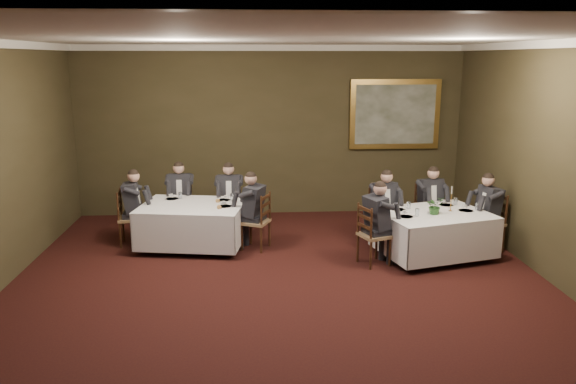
{
  "coord_description": "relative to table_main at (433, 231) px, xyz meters",
  "views": [
    {
      "loc": [
        -0.39,
        -6.64,
        3.25
      ],
      "look_at": [
        0.18,
        2.08,
        1.15
      ],
      "focal_mm": 35.0,
      "sensor_mm": 36.0,
      "label": 1
    }
  ],
  "objects": [
    {
      "name": "painting",
      "position": [
        -0.0,
        2.86,
        1.65
      ],
      "size": [
        1.89,
        0.09,
        1.44
      ],
      "color": "#BA9144",
      "rests_on": "back_wall"
    },
    {
      "name": "table_main",
      "position": [
        0.0,
        0.0,
        0.0
      ],
      "size": [
        2.03,
        1.73,
        0.67
      ],
      "rotation": [
        0.0,
        0.0,
        0.26
      ],
      "color": "black",
      "rests_on": "ground"
    },
    {
      "name": "diner_main_backright",
      "position": [
        0.23,
        0.98,
        0.06
      ],
      "size": [
        0.48,
        0.54,
        1.35
      ],
      "rotation": [
        0.0,
        0.0,
        3.32
      ],
      "color": "black",
      "rests_on": "chair_main_backright"
    },
    {
      "name": "candlestick",
      "position": [
        0.3,
        0.09,
        0.47
      ],
      "size": [
        0.06,
        0.06,
        0.43
      ],
      "color": "#BE833A",
      "rests_on": "table_main"
    },
    {
      "name": "ceiling",
      "position": [
        -2.6,
        -2.08,
        3.05
      ],
      "size": [
        8.0,
        10.0,
        0.1
      ],
      "primitive_type": "cube",
      "color": "silver",
      "rests_on": "back_wall"
    },
    {
      "name": "chair_sec_endleft",
      "position": [
        -5.14,
        0.96,
        -0.17
      ],
      "size": [
        0.46,
        0.48,
        1.0
      ],
      "rotation": [
        0.0,
        0.0,
        -1.48
      ],
      "color": "olive",
      "rests_on": "ground"
    },
    {
      "name": "place_setting_table_second",
      "position": [
        -4.39,
        1.25,
        0.35
      ],
      "size": [
        0.33,
        0.31,
        0.14
      ],
      "color": "white",
      "rests_on": "table_second"
    },
    {
      "name": "diner_main_endright",
      "position": [
        1.06,
        0.28,
        0.06
      ],
      "size": [
        0.55,
        0.49,
        1.35
      ],
      "rotation": [
        0.0,
        0.0,
        1.78
      ],
      "color": "black",
      "rests_on": "chair_main_endright"
    },
    {
      "name": "crown_molding",
      "position": [
        -2.6,
        -2.08,
        2.99
      ],
      "size": [
        8.0,
        10.0,
        0.12
      ],
      "color": "white",
      "rests_on": "back_wall"
    },
    {
      "name": "back_wall",
      "position": [
        -2.6,
        2.92,
        1.3
      ],
      "size": [
        8.0,
        0.1,
        3.5
      ],
      "primitive_type": "cube",
      "color": "#37311B",
      "rests_on": "ground"
    },
    {
      "name": "ground",
      "position": [
        -2.6,
        -2.08,
        -0.45
      ],
      "size": [
        10.0,
        10.0,
        0.0
      ],
      "primitive_type": "plane",
      "color": "black",
      "rests_on": "ground"
    },
    {
      "name": "chair_sec_backleft",
      "position": [
        -4.36,
        1.76,
        -0.17
      ],
      "size": [
        0.45,
        0.43,
        1.0
      ],
      "rotation": [
        0.0,
        0.0,
        3.16
      ],
      "color": "olive",
      "rests_on": "ground"
    },
    {
      "name": "chair_main_backleft",
      "position": [
        -0.68,
        0.75,
        -0.17
      ],
      "size": [
        0.52,
        0.51,
        1.0
      ],
      "rotation": [
        0.0,
        0.0,
        3.37
      ],
      "color": "olive",
      "rests_on": "ground"
    },
    {
      "name": "centerpiece",
      "position": [
        -0.03,
        -0.08,
        0.47
      ],
      "size": [
        0.34,
        0.32,
        0.31
      ],
      "primitive_type": "imported",
      "rotation": [
        0.0,
        0.0,
        0.36
      ],
      "color": "#2D5926",
      "rests_on": "table_main"
    },
    {
      "name": "table_second",
      "position": [
        -4.04,
        0.78,
        0.0
      ],
      "size": [
        1.97,
        1.62,
        0.67
      ],
      "rotation": [
        0.0,
        0.0,
        -0.16
      ],
      "color": "black",
      "rests_on": "ground"
    },
    {
      "name": "place_setting_table_main",
      "position": [
        -0.49,
        0.26,
        0.35
      ],
      "size": [
        0.33,
        0.31,
        0.14
      ],
      "color": "white",
      "rests_on": "table_main"
    },
    {
      "name": "diner_main_endleft",
      "position": [
        -1.06,
        -0.28,
        0.06
      ],
      "size": [
        0.59,
        0.55,
        1.35
      ],
      "rotation": [
        0.0,
        0.0,
        -1.2
      ],
      "color": "black",
      "rests_on": "chair_main_endleft"
    },
    {
      "name": "diner_sec_endleft",
      "position": [
        -5.13,
        0.96,
        0.06
      ],
      "size": [
        0.51,
        0.45,
        1.35
      ],
      "rotation": [
        0.0,
        0.0,
        -1.48
      ],
      "color": "black",
      "rests_on": "chair_sec_endleft"
    },
    {
      "name": "diner_sec_backleft",
      "position": [
        -4.36,
        1.75,
        0.06
      ],
      "size": [
        0.43,
        0.49,
        1.35
      ],
      "rotation": [
        0.0,
        0.0,
        3.16
      ],
      "color": "black",
      "rests_on": "chair_sec_backleft"
    },
    {
      "name": "diner_sec_endright",
      "position": [
        -2.94,
        0.6,
        0.06
      ],
      "size": [
        0.6,
        0.56,
        1.35
      ],
      "rotation": [
        0.0,
        0.0,
        1.15
      ],
      "color": "black",
      "rests_on": "chair_sec_endright"
    },
    {
      "name": "diner_main_backleft",
      "position": [
        -0.68,
        0.74,
        0.06
      ],
      "size": [
        0.5,
        0.56,
        1.35
      ],
      "rotation": [
        0.0,
        0.0,
        3.37
      ],
      "color": "black",
      "rests_on": "chair_main_backleft"
    },
    {
      "name": "chair_main_endleft",
      "position": [
        -1.07,
        -0.28,
        -0.17
      ],
      "size": [
        0.55,
        0.56,
        1.0
      ],
      "rotation": [
        0.0,
        0.0,
        -1.2
      ],
      "color": "olive",
      "rests_on": "ground"
    },
    {
      "name": "diner_sec_backright",
      "position": [
        -3.42,
        1.59,
        0.06
      ],
      "size": [
        0.43,
        0.49,
        1.35
      ],
      "rotation": [
        0.0,
        0.0,
        3.11
      ],
      "color": "black",
      "rests_on": "chair_sec_backright"
    },
    {
      "name": "chair_main_backright",
      "position": [
        0.22,
        0.99,
        -0.17
      ],
      "size": [
        0.51,
        0.49,
        1.0
      ],
      "rotation": [
        0.0,
        0.0,
        3.32
      ],
      "color": "olive",
      "rests_on": "ground"
    },
    {
      "name": "chair_main_endright",
      "position": [
        1.07,
        0.28,
        -0.17
      ],
      "size": [
        0.5,
        0.52,
        1.0
      ],
      "rotation": [
        0.0,
        0.0,
        1.78
      ],
      "color": "olive",
      "rests_on": "ground"
    },
    {
      "name": "chair_sec_endright",
      "position": [
        -2.93,
        0.6,
        -0.17
      ],
      "size": [
        0.56,
        0.57,
        1.0
      ],
      "rotation": [
        0.0,
        0.0,
        1.15
      ],
      "color": "olive",
      "rests_on": "ground"
    },
    {
      "name": "chair_sec_backright",
      "position": [
        -3.42,
        1.6,
        -0.17
      ],
      "size": [
        0.45,
        0.44,
        1.0
      ],
      "rotation": [
        0.0,
        0.0,
        3.11
      ],
      "color": "olive",
      "rests_on": "ground"
    }
  ]
}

